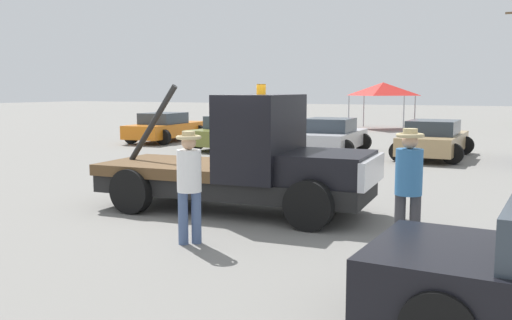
{
  "coord_description": "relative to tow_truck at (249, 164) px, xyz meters",
  "views": [
    {
      "loc": [
        5.35,
        -9.8,
        2.41
      ],
      "look_at": [
        0.5,
        0.0,
        1.05
      ],
      "focal_mm": 40.0,
      "sensor_mm": 36.0,
      "label": 1
    }
  ],
  "objects": [
    {
      "name": "person_near_truck",
      "position": [
        3.35,
        -1.41,
        0.12
      ],
      "size": [
        0.41,
        0.41,
        1.84
      ],
      "rotation": [
        0.0,
        0.0,
        4.96
      ],
      "color": "#38383D",
      "rests_on": "ground"
    },
    {
      "name": "ground_plane",
      "position": [
        -0.34,
        -0.02,
        -0.97
      ],
      "size": [
        160.0,
        160.0,
        0.0
      ],
      "primitive_type": "plane",
      "color": "gray"
    },
    {
      "name": "canopy_tent_red",
      "position": [
        -3.55,
        24.92,
        1.46
      ],
      "size": [
        3.34,
        3.34,
        2.83
      ],
      "color": "#9E9EA3",
      "rests_on": "ground"
    },
    {
      "name": "parked_car_silver",
      "position": [
        -1.95,
        10.57,
        -0.32
      ],
      "size": [
        2.64,
        4.46,
        1.34
      ],
      "rotation": [
        0.0,
        0.0,
        1.63
      ],
      "color": "#B7B7BC",
      "rests_on": "ground"
    },
    {
      "name": "parked_car_tan",
      "position": [
        1.75,
        10.89,
        -0.32
      ],
      "size": [
        2.4,
        4.67,
        1.34
      ],
      "rotation": [
        0.0,
        0.0,
        1.57
      ],
      "color": "tan",
      "rests_on": "ground"
    },
    {
      "name": "parked_car_orange",
      "position": [
        -10.5,
        12.02,
        -0.32
      ],
      "size": [
        2.58,
        4.9,
        1.34
      ],
      "rotation": [
        0.0,
        0.0,
        1.64
      ],
      "color": "orange",
      "rests_on": "ground"
    },
    {
      "name": "tow_truck",
      "position": [
        0.0,
        0.0,
        0.0
      ],
      "size": [
        5.6,
        2.45,
        2.51
      ],
      "rotation": [
        0.0,
        0.0,
        0.07
      ],
      "color": "black",
      "rests_on": "ground"
    },
    {
      "name": "person_at_hood",
      "position": [
        0.21,
        -2.47,
        0.08
      ],
      "size": [
        0.39,
        0.39,
        1.77
      ],
      "rotation": [
        0.0,
        0.0,
        5.47
      ],
      "color": "#475B84",
      "rests_on": "ground"
    },
    {
      "name": "parked_car_olive",
      "position": [
        -6.09,
        10.72,
        -0.32
      ],
      "size": [
        2.74,
        4.91,
        1.34
      ],
      "rotation": [
        0.0,
        0.0,
        1.45
      ],
      "color": "olive",
      "rests_on": "ground"
    }
  ]
}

